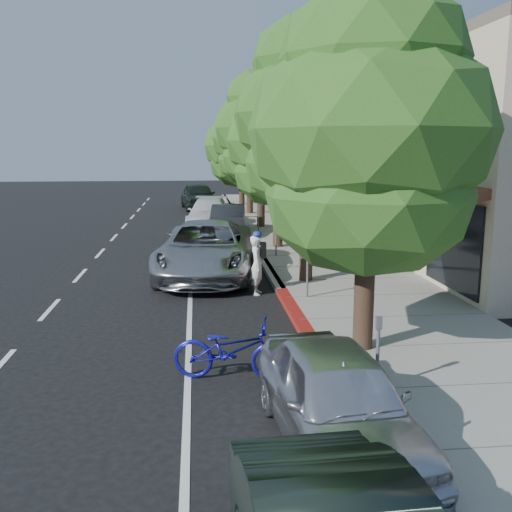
{
  "coord_description": "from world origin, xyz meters",
  "views": [
    {
      "loc": [
        -2.4,
        -12.68,
        4.12
      ],
      "look_at": [
        -0.86,
        1.75,
        1.35
      ],
      "focal_mm": 40.0,
      "sensor_mm": 36.0,
      "label": 1
    }
  ],
  "objects": [
    {
      "name": "storefront_building",
      "position": [
        9.6,
        18.0,
        3.5
      ],
      "size": [
        10.0,
        36.0,
        7.0
      ],
      "primitive_type": "cube",
      "color": "beige",
      "rests_on": "ground"
    },
    {
      "name": "silver_suv",
      "position": [
        -2.08,
        5.5,
        0.88
      ],
      "size": [
        3.59,
        6.61,
        1.76
      ],
      "primitive_type": "imported",
      "rotation": [
        0.0,
        0.0,
        -0.11
      ],
      "color": "#B2B2B7",
      "rests_on": "ground"
    },
    {
      "name": "bicycle",
      "position": [
        -1.8,
        -3.0,
        0.56
      ],
      "size": [
        2.25,
        1.2,
        1.13
      ],
      "primitive_type": "imported",
      "rotation": [
        0.0,
        0.0,
        1.35
      ],
      "color": "navy",
      "rests_on": "ground"
    },
    {
      "name": "near_car_a",
      "position": [
        -0.5,
        -5.5,
        0.71
      ],
      "size": [
        2.01,
        4.29,
        1.42
      ],
      "primitive_type": "imported",
      "rotation": [
        0.0,
        0.0,
        0.08
      ],
      "color": "silver",
      "rests_on": "ground"
    },
    {
      "name": "sidewalk",
      "position": [
        2.3,
        8.0,
        0.07
      ],
      "size": [
        4.6,
        56.0,
        0.15
      ],
      "primitive_type": "cube",
      "color": "gray",
      "rests_on": "ground"
    },
    {
      "name": "street_tree_5",
      "position": [
        0.9,
        28.0,
        4.15
      ],
      "size": [
        5.43,
        5.43,
        7.12
      ],
      "color": "black",
      "rests_on": "ground"
    },
    {
      "name": "ground",
      "position": [
        0.0,
        0.0,
        0.0
      ],
      "size": [
        120.0,
        120.0,
        0.0
      ],
      "primitive_type": "plane",
      "color": "black",
      "rests_on": "ground"
    },
    {
      "name": "street_tree_3",
      "position": [
        0.9,
        16.0,
        4.93
      ],
      "size": [
        4.72,
        4.72,
        7.94
      ],
      "color": "black",
      "rests_on": "ground"
    },
    {
      "name": "street_tree_4",
      "position": [
        0.9,
        22.0,
        4.57
      ],
      "size": [
        4.64,
        4.64,
        7.44
      ],
      "color": "black",
      "rests_on": "ground"
    },
    {
      "name": "white_pickup",
      "position": [
        -1.71,
        16.79,
        0.75
      ],
      "size": [
        2.56,
        5.35,
        1.5
      ],
      "primitive_type": "imported",
      "rotation": [
        0.0,
        0.0,
        -0.09
      ],
      "color": "white",
      "rests_on": "ground"
    },
    {
      "name": "curb_red_segment",
      "position": [
        0.0,
        1.0,
        0.07
      ],
      "size": [
        0.32,
        4.0,
        0.15
      ],
      "primitive_type": "cube",
      "color": "maroon",
      "rests_on": "ground"
    },
    {
      "name": "pedestrian",
      "position": [
        2.98,
        6.72,
        1.14
      ],
      "size": [
        1.22,
        1.2,
        1.98
      ],
      "primitive_type": "imported",
      "rotation": [
        0.0,
        0.0,
        3.87
      ],
      "color": "black",
      "rests_on": "sidewalk"
    },
    {
      "name": "dark_suv_far",
      "position": [
        -2.2,
        26.12,
        0.88
      ],
      "size": [
        2.67,
        5.36,
        1.76
      ],
      "primitive_type": "imported",
      "rotation": [
        0.0,
        0.0,
        0.12
      ],
      "color": "black",
      "rests_on": "ground"
    },
    {
      "name": "dark_sedan",
      "position": [
        -0.9,
        13.92,
        0.73
      ],
      "size": [
        2.0,
        4.56,
        1.46
      ],
      "primitive_type": "imported",
      "rotation": [
        0.0,
        0.0,
        -0.11
      ],
      "color": "#222428",
      "rests_on": "ground"
    },
    {
      "name": "street_tree_0",
      "position": [
        0.9,
        -2.0,
        4.33
      ],
      "size": [
        4.75,
        4.75,
        7.15
      ],
      "color": "black",
      "rests_on": "ground"
    },
    {
      "name": "curb",
      "position": [
        0.0,
        8.0,
        0.07
      ],
      "size": [
        0.3,
        56.0,
        0.15
      ],
      "primitive_type": "cube",
      "color": "#9E998E",
      "rests_on": "ground"
    },
    {
      "name": "street_tree_2",
      "position": [
        0.9,
        10.0,
        4.27
      ],
      "size": [
        4.26,
        4.26,
        6.92
      ],
      "color": "black",
      "rests_on": "ground"
    },
    {
      "name": "cyclist",
      "position": [
        -0.7,
        3.0,
        0.85
      ],
      "size": [
        0.5,
        0.68,
        1.7
      ],
      "primitive_type": "imported",
      "rotation": [
        0.0,
        0.0,
        1.4
      ],
      "color": "white",
      "rests_on": "ground"
    },
    {
      "name": "street_tree_1",
      "position": [
        0.9,
        4.0,
        4.95
      ],
      "size": [
        4.46,
        4.46,
        7.88
      ],
      "color": "black",
      "rests_on": "ground"
    }
  ]
}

